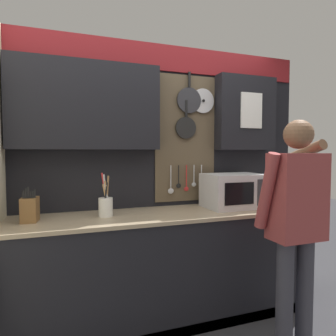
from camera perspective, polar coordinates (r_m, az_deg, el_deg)
name	(u,v)px	position (r m, az deg, el deg)	size (l,w,h in m)	color
ground_plane	(166,318)	(2.91, -0.36, -26.66)	(14.00, 14.00, 0.00)	#38383D
base_cabinet_counter	(166,266)	(2.71, -0.35, -18.21)	(2.51, 0.64, 0.93)	black
back_wall_unit	(153,145)	(2.79, -2.91, 4.34)	(3.08, 0.22, 2.44)	black
microwave	(233,191)	(2.86, 12.34, -4.23)	(0.53, 0.39, 0.31)	silver
knife_block	(30,209)	(2.45, -24.82, -7.12)	(0.13, 0.16, 0.26)	brown
utensil_crock	(106,205)	(2.47, -11.79, -6.90)	(0.11, 0.11, 0.35)	white
person	(295,215)	(2.35, 23.09, -8.19)	(0.54, 0.64, 1.67)	#383842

